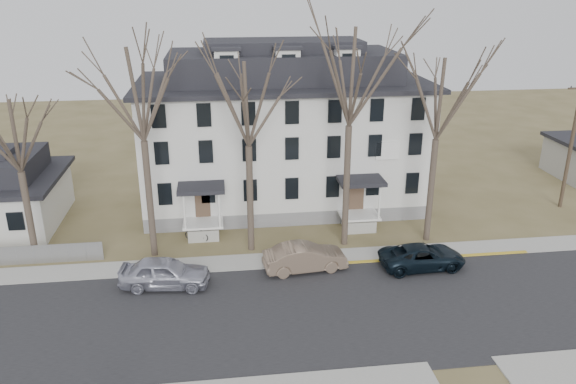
{
  "coord_description": "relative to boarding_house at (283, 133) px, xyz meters",
  "views": [
    {
      "loc": [
        -6.73,
        -22.16,
        15.92
      ],
      "look_at": [
        -2.76,
        9.0,
        4.06
      ],
      "focal_mm": 35.0,
      "sensor_mm": 36.0,
      "label": 1
    }
  ],
  "objects": [
    {
      "name": "ground",
      "position": [
        2.0,
        -17.95,
        -5.38
      ],
      "size": [
        120.0,
        120.0,
        0.0
      ],
      "primitive_type": "plane",
      "color": "brown",
      "rests_on": "ground"
    },
    {
      "name": "car_tan",
      "position": [
        -0.06,
        -11.31,
        -4.58
      ],
      "size": [
        4.99,
        2.19,
        1.59
      ],
      "primitive_type": "imported",
      "rotation": [
        0.0,
        0.0,
        1.68
      ],
      "color": "#75604E",
      "rests_on": "ground"
    },
    {
      "name": "tree_mid_left",
      "position": [
        -3.0,
        -8.15,
        4.22
      ],
      "size": [
        7.8,
        7.8,
        12.74
      ],
      "color": "#473B31",
      "rests_on": "ground"
    },
    {
      "name": "tree_bungalow",
      "position": [
        -16.0,
        -8.15,
        2.74
      ],
      "size": [
        6.6,
        6.6,
        10.78
      ],
      "color": "#473B31",
      "rests_on": "ground"
    },
    {
      "name": "tree_far_left",
      "position": [
        -9.0,
        -8.15,
        4.96
      ],
      "size": [
        8.4,
        8.4,
        13.72
      ],
      "color": "#473B31",
      "rests_on": "ground"
    },
    {
      "name": "car_navy",
      "position": [
        6.83,
        -11.88,
        -4.68
      ],
      "size": [
        5.11,
        2.54,
        1.39
      ],
      "primitive_type": "imported",
      "rotation": [
        0.0,
        0.0,
        1.62
      ],
      "color": "black",
      "rests_on": "ground"
    },
    {
      "name": "far_sidewalk",
      "position": [
        2.0,
        -9.95,
        -5.38
      ],
      "size": [
        120.0,
        2.0,
        0.08
      ],
      "primitive_type": "cube",
      "color": "#A09F97",
      "rests_on": "ground"
    },
    {
      "name": "tree_mid_right",
      "position": [
        8.5,
        -8.15,
        4.22
      ],
      "size": [
        7.8,
        7.8,
        12.74
      ],
      "color": "#473B31",
      "rests_on": "ground"
    },
    {
      "name": "bicycle_left",
      "position": [
        -6.45,
        -6.49,
        -4.94
      ],
      "size": [
        1.75,
        1.23,
        0.87
      ],
      "primitive_type": "imported",
      "rotation": [
        0.0,
        0.0,
        1.13
      ],
      "color": "black",
      "rests_on": "ground"
    },
    {
      "name": "boarding_house",
      "position": [
        0.0,
        0.0,
        0.0
      ],
      "size": [
        20.8,
        12.36,
        12.05
      ],
      "color": "slate",
      "rests_on": "ground"
    },
    {
      "name": "car_silver",
      "position": [
        -8.02,
        -12.21,
        -4.54
      ],
      "size": [
        5.12,
        2.52,
        1.68
      ],
      "primitive_type": "imported",
      "rotation": [
        0.0,
        0.0,
        1.46
      ],
      "color": "#A4A5B6",
      "rests_on": "ground"
    },
    {
      "name": "tree_center",
      "position": [
        3.0,
        -8.15,
        5.71
      ],
      "size": [
        9.0,
        9.0,
        14.7
      ],
      "color": "#473B31",
      "rests_on": "ground"
    },
    {
      "name": "main_road",
      "position": [
        2.0,
        -15.95,
        -5.38
      ],
      "size": [
        120.0,
        10.0,
        0.04
      ],
      "primitive_type": "cube",
      "color": "#27272A",
      "rests_on": "ground"
    },
    {
      "name": "utility_pole_far",
      "position": [
        20.5,
        -3.95,
        -0.47
      ],
      "size": [
        2.0,
        0.28,
        9.5
      ],
      "color": "#3D3023",
      "rests_on": "ground"
    },
    {
      "name": "yellow_curb",
      "position": [
        7.0,
        -10.85,
        -5.38
      ],
      "size": [
        14.0,
        0.25,
        0.06
      ],
      "primitive_type": "cube",
      "color": "gold",
      "rests_on": "ground"
    }
  ]
}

